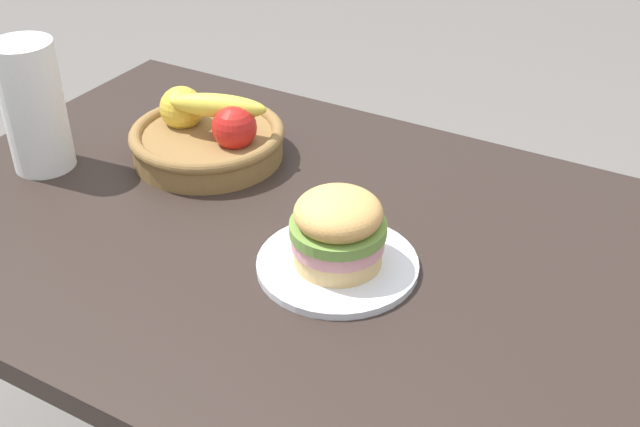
{
  "coord_description": "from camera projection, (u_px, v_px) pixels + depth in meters",
  "views": [
    {
      "loc": [
        0.54,
        -0.9,
        1.48
      ],
      "look_at": [
        0.03,
        -0.02,
        0.81
      ],
      "focal_mm": 44.13,
      "sensor_mm": 36.0,
      "label": 1
    }
  ],
  "objects": [
    {
      "name": "dining_table",
      "position": [
        307.0,
        283.0,
        1.33
      ],
      "size": [
        1.4,
        0.9,
        0.75
      ],
      "color": "#2D231E",
      "rests_on": "ground_plane"
    },
    {
      "name": "plate",
      "position": [
        337.0,
        264.0,
        1.2
      ],
      "size": [
        0.25,
        0.25,
        0.01
      ],
      "primitive_type": "cylinder",
      "color": "white",
      "rests_on": "dining_table"
    },
    {
      "name": "sandwich",
      "position": [
        338.0,
        229.0,
        1.16
      ],
      "size": [
        0.15,
        0.15,
        0.12
      ],
      "color": "#E5BC75",
      "rests_on": "plate"
    },
    {
      "name": "fruit_basket",
      "position": [
        208.0,
        136.0,
        1.47
      ],
      "size": [
        0.29,
        0.29,
        0.14
      ],
      "color": "olive",
      "rests_on": "dining_table"
    },
    {
      "name": "paper_towel_roll",
      "position": [
        33.0,
        107.0,
        1.4
      ],
      "size": [
        0.11,
        0.11,
        0.24
      ],
      "primitive_type": "cylinder",
      "color": "white",
      "rests_on": "dining_table"
    }
  ]
}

